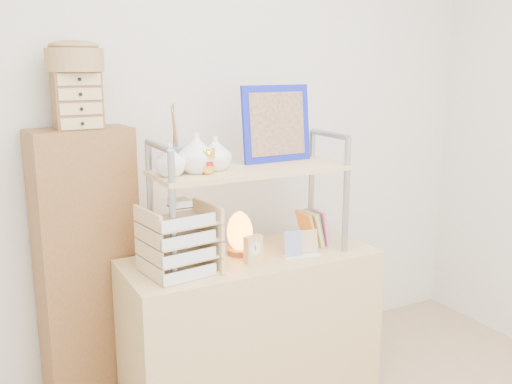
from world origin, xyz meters
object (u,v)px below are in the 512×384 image
desk (251,329)px  letter_tray (180,244)px  salt_lamp (240,233)px  cabinet (88,270)px

desk → letter_tray: (-0.37, -0.07, 0.51)m
letter_tray → salt_lamp: 0.36m
cabinet → letter_tray: size_ratio=4.11×
desk → salt_lamp: salt_lamp is taller
salt_lamp → desk: bearing=-55.1°
cabinet → salt_lamp: (0.65, -0.32, 0.18)m
salt_lamp → cabinet: bearing=153.7°
desk → letter_tray: 0.63m
desk → letter_tray: letter_tray is taller
desk → cabinet: (-0.68, 0.37, 0.30)m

